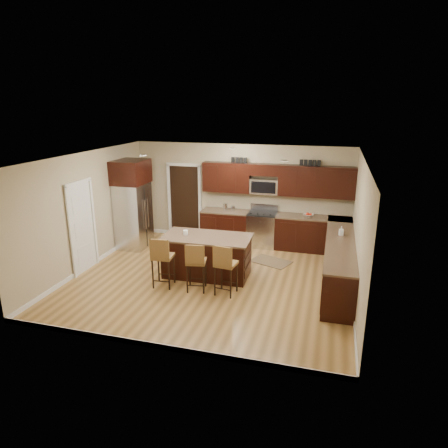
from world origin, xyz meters
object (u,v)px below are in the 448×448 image
(island, at_px, (207,257))
(refrigerator, at_px, (133,203))
(stool_mid, at_px, (196,262))
(stool_right, at_px, (225,264))
(range, at_px, (262,229))
(stool_left, at_px, (162,257))

(island, relative_size, refrigerator, 0.85)
(island, bearing_deg, stool_mid, -89.37)
(stool_mid, relative_size, refrigerator, 0.45)
(stool_right, relative_size, refrigerator, 0.46)
(range, bearing_deg, refrigerator, -163.15)
(range, bearing_deg, island, -110.48)
(stool_mid, bearing_deg, refrigerator, 128.91)
(stool_left, bearing_deg, stool_mid, -4.32)
(range, distance_m, stool_left, 3.47)
(stool_left, relative_size, stool_mid, 1.05)
(island, relative_size, stool_left, 1.80)
(range, distance_m, stool_mid, 3.20)
(range, relative_size, island, 0.56)
(island, xyz_separation_m, stool_mid, (0.03, -0.84, 0.23))
(island, relative_size, stool_right, 1.84)
(island, height_order, refrigerator, refrigerator)
(stool_left, bearing_deg, refrigerator, 125.11)
(island, distance_m, stool_left, 1.14)
(island, bearing_deg, range, 67.95)
(range, relative_size, refrigerator, 0.47)
(stool_left, height_order, stool_right, stool_left)
(stool_right, bearing_deg, refrigerator, 153.63)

